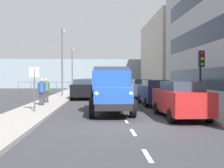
{
  "coord_description": "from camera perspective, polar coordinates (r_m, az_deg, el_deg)",
  "views": [
    {
      "loc": [
        1.16,
        10.83,
        1.9
      ],
      "look_at": [
        0.07,
        -12.05,
        1.31
      ],
      "focal_mm": 42.72,
      "sensor_mm": 36.0,
      "label": 1
    }
  ],
  "objects": [
    {
      "name": "road_centreline_markings",
      "position": [
        20.64,
        0.51,
        -3.8
      ],
      "size": [
        0.12,
        40.1,
        0.01
      ],
      "color": "silver",
      "rests_on": "ground_plane"
    },
    {
      "name": "car_red_kerbside_near",
      "position": [
        12.74,
        14.33,
        -3.1
      ],
      "size": [
        1.78,
        4.41,
        1.72
      ],
      "color": "#B21E1E",
      "rests_on": "ground_plane"
    },
    {
      "name": "sea_horizon",
      "position": [
        46.35,
        -1.29,
        2.22
      ],
      "size": [
        80.0,
        0.8,
        5.0
      ],
      "primitive_type": "cube",
      "color": "#84939E",
      "rests_on": "ground_plane"
    },
    {
      "name": "car_black_oppositeside_0",
      "position": [
        23.2,
        -6.21,
        -1.02
      ],
      "size": [
        1.95,
        4.1,
        1.72
      ],
      "color": "black",
      "rests_on": "ground_plane"
    },
    {
      "name": "lamp_post_promenade",
      "position": [
        26.04,
        -10.58,
        6.03
      ],
      "size": [
        0.32,
        1.14,
        6.42
      ],
      "color": "#59595B",
      "rests_on": "sidewalk_right"
    },
    {
      "name": "street_sign",
      "position": [
        14.1,
        -16.28,
        0.52
      ],
      "size": [
        0.5,
        0.07,
        2.25
      ],
      "color": "#4C4C4C",
      "rests_on": "sidewalk_right"
    },
    {
      "name": "pedestrian_couple_a",
      "position": [
        17.15,
        -14.8,
        -1.16
      ],
      "size": [
        0.53,
        0.34,
        1.66
      ],
      "color": "#383342",
      "rests_on": "sidewalk_right"
    },
    {
      "name": "lamp_post_far",
      "position": [
        35.19,
        -8.48,
        4.09
      ],
      "size": [
        0.32,
        1.14,
        5.55
      ],
      "color": "#59595B",
      "rests_on": "sidewalk_right"
    },
    {
      "name": "building_far_block",
      "position": [
        38.64,
        13.29,
        5.93
      ],
      "size": [
        7.21,
        15.53,
        9.85
      ],
      "color": "beige",
      "rests_on": "ground_plane"
    },
    {
      "name": "ground_plane",
      "position": [
        21.31,
        0.41,
        -3.64
      ],
      "size": [
        80.0,
        80.0,
        0.0
      ],
      "primitive_type": "plane",
      "color": "#38383D"
    },
    {
      "name": "car_navy_kerbside_1",
      "position": [
        18.24,
        9.08,
        -1.71
      ],
      "size": [
        1.78,
        4.38,
        1.72
      ],
      "color": "navy",
      "rests_on": "ground_plane"
    },
    {
      "name": "car_white_kerbside_2",
      "position": [
        24.37,
        6.08,
        -0.9
      ],
      "size": [
        1.76,
        3.97,
        1.72
      ],
      "color": "white",
      "rests_on": "ground_plane"
    },
    {
      "name": "seawall_railing",
      "position": [
        42.76,
        -1.17,
        0.16
      ],
      "size": [
        28.08,
        0.08,
        1.2
      ],
      "color": "#4C5156",
      "rests_on": "ground_plane"
    },
    {
      "name": "car_silver_oppositeside_2",
      "position": [
        33.79,
        -5.11,
        -0.23
      ],
      "size": [
        1.9,
        4.42,
        1.72
      ],
      "color": "#B7BABF",
      "rests_on": "ground_plane"
    },
    {
      "name": "truck_vintage_blue",
      "position": [
        13.73,
        -0.17,
        -1.55
      ],
      "size": [
        2.17,
        5.64,
        2.43
      ],
      "color": "black",
      "rests_on": "ground_plane"
    },
    {
      "name": "sidewalk_right",
      "position": [
        21.56,
        -12.13,
        -3.42
      ],
      "size": [
        2.32,
        44.29,
        0.15
      ],
      "primitive_type": "cube",
      "color": "#9E9993",
      "rests_on": "ground_plane"
    },
    {
      "name": "sidewalk_left",
      "position": [
        22.06,
        12.66,
        -3.31
      ],
      "size": [
        2.32,
        44.29,
        0.15
      ],
      "primitive_type": "cube",
      "color": "#9E9993",
      "rests_on": "ground_plane"
    },
    {
      "name": "car_teal_oppositeside_1",
      "position": [
        28.73,
        -5.54,
        -0.54
      ],
      "size": [
        1.94,
        4.04,
        1.72
      ],
      "color": "#1E6670",
      "rests_on": "ground_plane"
    },
    {
      "name": "traffic_light_near",
      "position": [
        15.43,
        18.53,
        3.52
      ],
      "size": [
        0.28,
        0.41,
        3.2
      ],
      "color": "black",
      "rests_on": "sidewalk_left"
    },
    {
      "name": "pedestrian_with_bag",
      "position": [
        18.93,
        -13.93,
        -0.94
      ],
      "size": [
        0.53,
        0.34,
        1.65
      ],
      "color": "#383342",
      "rests_on": "sidewalk_right"
    }
  ]
}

